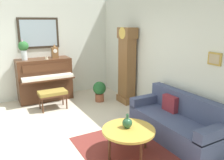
{
  "coord_description": "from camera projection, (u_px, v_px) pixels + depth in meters",
  "views": [
    {
      "loc": [
        4.09,
        -1.11,
        2.19
      ],
      "look_at": [
        -0.02,
        1.18,
        0.96
      ],
      "focal_mm": 36.6,
      "sensor_mm": 36.0,
      "label": 1
    }
  ],
  "objects": [
    {
      "name": "ground_plane",
      "position": [
        61.0,
        136.0,
        4.55
      ],
      "size": [
        6.4,
        6.0,
        0.1
      ],
      "primitive_type": "cube",
      "color": "beige"
    },
    {
      "name": "wall_left",
      "position": [
        31.0,
        49.0,
        6.38
      ],
      "size": [
        0.13,
        4.9,
        2.8
      ],
      "color": "silver",
      "rests_on": "ground_plane"
    },
    {
      "name": "wall_back",
      "position": [
        158.0,
        56.0,
        5.3
      ],
      "size": [
        5.3,
        0.13,
        2.8
      ],
      "color": "silver",
      "rests_on": "ground_plane"
    },
    {
      "name": "area_rug",
      "position": [
        132.0,
        155.0,
        3.84
      ],
      "size": [
        2.1,
        1.5,
        0.01
      ],
      "primitive_type": "cube",
      "color": "maroon",
      "rests_on": "ground_plane"
    },
    {
      "name": "piano",
      "position": [
        45.0,
        79.0,
        6.39
      ],
      "size": [
        0.87,
        1.44,
        1.18
      ],
      "color": "#4C2B19",
      "rests_on": "ground_plane"
    },
    {
      "name": "piano_bench",
      "position": [
        53.0,
        94.0,
        5.73
      ],
      "size": [
        0.42,
        0.7,
        0.48
      ],
      "color": "#4C2B19",
      "rests_on": "ground_plane"
    },
    {
      "name": "grandfather_clock",
      "position": [
        127.0,
        68.0,
        6.09
      ],
      "size": [
        0.52,
        0.34,
        2.03
      ],
      "color": "brown",
      "rests_on": "ground_plane"
    },
    {
      "name": "couch",
      "position": [
        177.0,
        122.0,
        4.35
      ],
      "size": [
        1.9,
        0.8,
        0.84
      ],
      "color": "#424C70",
      "rests_on": "ground_plane"
    },
    {
      "name": "coffee_table",
      "position": [
        129.0,
        131.0,
        3.77
      ],
      "size": [
        0.88,
        0.88,
        0.46
      ],
      "color": "gold",
      "rests_on": "ground_plane"
    },
    {
      "name": "mantel_clock",
      "position": [
        55.0,
        52.0,
        6.35
      ],
      "size": [
        0.13,
        0.18,
        0.38
      ],
      "color": "brown",
      "rests_on": "piano"
    },
    {
      "name": "flower_vase",
      "position": [
        24.0,
        48.0,
        5.94
      ],
      "size": [
        0.26,
        0.26,
        0.58
      ],
      "color": "silver",
      "rests_on": "piano"
    },
    {
      "name": "teacup",
      "position": [
        46.0,
        58.0,
        6.15
      ],
      "size": [
        0.12,
        0.12,
        0.06
      ],
      "color": "beige",
      "rests_on": "piano"
    },
    {
      "name": "green_jug",
      "position": [
        127.0,
        123.0,
        3.79
      ],
      "size": [
        0.17,
        0.17,
        0.24
      ],
      "color": "#234C33",
      "rests_on": "coffee_table"
    },
    {
      "name": "potted_plant",
      "position": [
        99.0,
        90.0,
        6.32
      ],
      "size": [
        0.36,
        0.36,
        0.56
      ],
      "color": "#935138",
      "rests_on": "ground_plane"
    }
  ]
}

